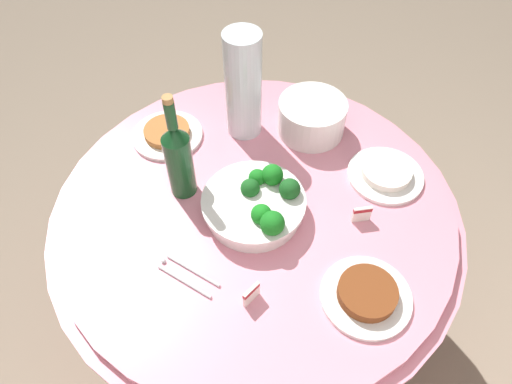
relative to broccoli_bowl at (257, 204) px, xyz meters
name	(u,v)px	position (x,y,z in m)	size (l,w,h in m)	color
ground_plane	(256,315)	(-0.01, -0.03, -0.78)	(6.00, 6.00, 0.00)	gray
buffet_table	(256,269)	(-0.01, -0.03, -0.41)	(1.16, 1.16, 0.74)	maroon
broccoli_bowl	(257,204)	(0.00, 0.00, 0.00)	(0.28, 0.28, 0.11)	white
plate_stack	(312,117)	(-0.25, -0.28, 0.01)	(0.21, 0.21, 0.11)	white
wine_bottle	(179,158)	(0.18, -0.14, 0.09)	(0.07, 0.07, 0.34)	#164621
decorative_fruit_vase	(243,91)	(-0.05, -0.34, 0.11)	(0.11, 0.11, 0.34)	silver
serving_tongs	(186,275)	(0.22, 0.14, -0.04)	(0.14, 0.15, 0.01)	silver
food_plate_rice	(386,174)	(-0.40, -0.03, -0.03)	(0.22, 0.22, 0.04)	white
food_plate_stir_fry	(367,295)	(-0.19, 0.31, -0.02)	(0.22, 0.22, 0.04)	white
food_plate_peanuts	(167,134)	(0.19, -0.36, -0.03)	(0.22, 0.22, 0.03)	white
label_placard_front	(362,214)	(-0.27, 0.09, -0.01)	(0.05, 0.01, 0.05)	white
label_placard_mid	(251,294)	(0.08, 0.25, -0.01)	(0.05, 0.03, 0.05)	white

